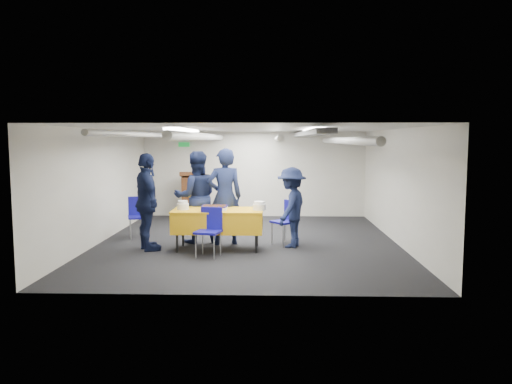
# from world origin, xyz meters

# --- Properties ---
(ground) EXTENTS (7.00, 7.00, 0.00)m
(ground) POSITION_xyz_m (0.00, 0.00, 0.00)
(ground) COLOR black
(ground) RESTS_ON ground
(room_shell) EXTENTS (6.00, 7.00, 2.30)m
(room_shell) POSITION_xyz_m (0.09, 0.41, 1.81)
(room_shell) COLOR silver
(room_shell) RESTS_ON ground
(serving_table) EXTENTS (1.70, 0.85, 0.77)m
(serving_table) POSITION_xyz_m (-0.53, -0.71, 0.56)
(serving_table) COLOR black
(serving_table) RESTS_ON ground
(sheet_cake) EXTENTS (0.48, 0.37, 0.09)m
(sheet_cake) POSITION_xyz_m (-0.60, -0.77, 0.81)
(sheet_cake) COLOR white
(sheet_cake) RESTS_ON serving_table
(plate_stack_left) EXTENTS (0.22, 0.22, 0.17)m
(plate_stack_left) POSITION_xyz_m (-1.19, -0.76, 0.85)
(plate_stack_left) COLOR white
(plate_stack_left) RESTS_ON serving_table
(plate_stack_right) EXTENTS (0.24, 0.24, 0.16)m
(plate_stack_right) POSITION_xyz_m (0.25, -0.76, 0.84)
(plate_stack_right) COLOR white
(plate_stack_right) RESTS_ON serving_table
(podium) EXTENTS (0.62, 0.53, 1.25)m
(podium) POSITION_xyz_m (-1.60, 3.05, 0.61)
(podium) COLOR brown
(podium) RESTS_ON ground
(chair_near) EXTENTS (0.50, 0.50, 0.87)m
(chair_near) POSITION_xyz_m (-0.63, -1.23, 0.53)
(chair_near) COLOR gray
(chair_near) RESTS_ON ground
(chair_right) EXTENTS (0.59, 0.59, 0.87)m
(chair_right) POSITION_xyz_m (0.79, -0.12, 0.53)
(chair_right) COLOR gray
(chair_right) RESTS_ON ground
(chair_left) EXTENTS (0.53, 0.53, 0.87)m
(chair_left) POSITION_xyz_m (-2.37, 0.43, 0.53)
(chair_left) COLOR gray
(chair_left) RESTS_ON ground
(sailor_a) EXTENTS (0.79, 0.62, 1.91)m
(sailor_a) POSITION_xyz_m (-0.45, -0.20, 0.96)
(sailor_a) COLOR black
(sailor_a) RESTS_ON ground
(sailor_b) EXTENTS (1.06, 0.92, 1.85)m
(sailor_b) POSITION_xyz_m (-1.05, -0.04, 0.93)
(sailor_b) COLOR black
(sailor_b) RESTS_ON ground
(sailor_c) EXTENTS (0.90, 1.16, 1.84)m
(sailor_c) POSITION_xyz_m (-1.86, -0.81, 0.92)
(sailor_c) COLOR black
(sailor_c) RESTS_ON ground
(sailor_d) EXTENTS (0.89, 1.14, 1.55)m
(sailor_d) POSITION_xyz_m (0.86, -0.42, 0.78)
(sailor_d) COLOR black
(sailor_d) RESTS_ON ground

